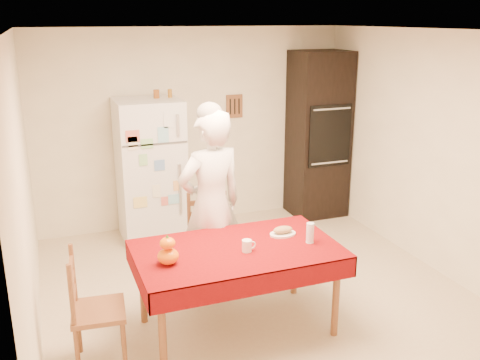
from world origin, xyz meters
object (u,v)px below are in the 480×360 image
seated_woman (211,206)px  bread_plate (283,234)px  oven_cabinet (318,135)px  dining_table (237,256)px  wine_glass (310,233)px  refrigerator (151,170)px  chair_far (208,237)px  coffee_mug (247,246)px  pumpkin_lower (168,256)px  chair_left (89,306)px

seated_woman → bread_plate: size_ratio=7.64×
oven_cabinet → dining_table: bearing=-131.0°
wine_glass → seated_woman: bearing=130.3°
oven_cabinet → bread_plate: oven_cabinet is taller
refrigerator → chair_far: (0.27, -1.42, -0.34)m
coffee_mug → oven_cabinet: bearing=50.9°
wine_glass → refrigerator: bearing=110.2°
seated_woman → bread_plate: 0.74m
chair_far → pumpkin_lower: (-0.62, -0.96, 0.32)m
chair_far → pumpkin_lower: bearing=-112.1°
chair_far → chair_left: (-1.24, -0.93, 0.00)m
seated_woman → pumpkin_lower: seated_woman is taller
chair_left → wine_glass: bearing=-85.6°
oven_cabinet → seated_woman: (-2.04, -1.68, -0.18)m
oven_cabinet → seated_woman: oven_cabinet is taller
dining_table → seated_woman: (-0.02, 0.64, 0.22)m
refrigerator → chair_left: bearing=-112.4°
chair_left → coffee_mug: 1.31m
oven_cabinet → bread_plate: (-1.55, -2.21, -0.33)m
dining_table → pumpkin_lower: size_ratio=9.98×
dining_table → coffee_mug: bearing=-61.3°
chair_far → refrigerator: bearing=112.0°
dining_table → chair_left: size_ratio=1.79×
bread_plate → dining_table: bearing=-166.1°
chair_left → seated_woman: seated_woman is taller
chair_far → wine_glass: 1.20m
chair_far → seated_woman: 0.47m
pumpkin_lower → wine_glass: 1.23m
refrigerator → chair_far: size_ratio=1.79×
oven_cabinet → chair_left: (-3.25, -2.40, -0.59)m
pumpkin_lower → bread_plate: 1.10m
dining_table → seated_woman: size_ratio=0.93×
seated_woman → oven_cabinet: bearing=-152.8°
pumpkin_lower → bread_plate: pumpkin_lower is taller
oven_cabinet → chair_left: 4.08m
chair_left → chair_far: bearing=-47.3°
coffee_mug → bread_plate: 0.48m
chair_far → dining_table: bearing=-80.2°
refrigerator → bread_plate: refrigerator is taller
oven_cabinet → chair_left: oven_cabinet is taller
oven_cabinet → coffee_mug: 3.14m
refrigerator → bread_plate: 2.29m
chair_left → coffee_mug: bearing=-85.3°
chair_left → wine_glass: (1.85, -0.05, 0.34)m
pumpkin_lower → wine_glass: size_ratio=0.97×
chair_left → bread_plate: size_ratio=3.96×
chair_left → bread_plate: chair_left is taller
refrigerator → pumpkin_lower: refrigerator is taller
pumpkin_lower → oven_cabinet: bearing=42.6°
seated_woman → wine_glass: size_ratio=10.42×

